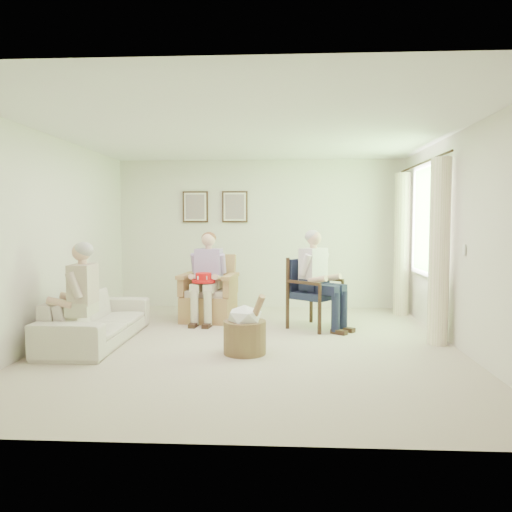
% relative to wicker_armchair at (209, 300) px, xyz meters
% --- Properties ---
extents(floor, '(5.50, 5.50, 0.00)m').
position_rel_wicker_armchair_xyz_m(floor, '(0.74, -1.53, -0.32)').
color(floor, '#C2B19C').
rests_on(floor, ground).
extents(back_wall, '(5.00, 0.04, 2.60)m').
position_rel_wicker_armchair_xyz_m(back_wall, '(0.74, 1.22, 0.98)').
color(back_wall, silver).
rests_on(back_wall, ground).
extents(front_wall, '(5.00, 0.04, 2.60)m').
position_rel_wicker_armchair_xyz_m(front_wall, '(0.74, -4.28, 0.98)').
color(front_wall, silver).
rests_on(front_wall, ground).
extents(left_wall, '(0.04, 5.50, 2.60)m').
position_rel_wicker_armchair_xyz_m(left_wall, '(-1.76, -1.53, 0.98)').
color(left_wall, silver).
rests_on(left_wall, ground).
extents(right_wall, '(0.04, 5.50, 2.60)m').
position_rel_wicker_armchair_xyz_m(right_wall, '(3.24, -1.53, 0.98)').
color(right_wall, silver).
rests_on(right_wall, ground).
extents(ceiling, '(5.00, 5.50, 0.02)m').
position_rel_wicker_armchair_xyz_m(ceiling, '(0.74, -1.53, 2.28)').
color(ceiling, white).
rests_on(ceiling, back_wall).
extents(window, '(0.13, 2.50, 1.63)m').
position_rel_wicker_armchair_xyz_m(window, '(3.20, -0.33, 1.27)').
color(window, '#2D6B23').
rests_on(window, right_wall).
extents(curtain_left, '(0.34, 0.34, 2.30)m').
position_rel_wicker_armchair_xyz_m(curtain_left, '(3.07, -1.31, 0.83)').
color(curtain_left, '#FBE4C5').
rests_on(curtain_left, ground).
extents(curtain_right, '(0.34, 0.34, 2.30)m').
position_rel_wicker_armchair_xyz_m(curtain_right, '(3.07, 0.65, 0.83)').
color(curtain_right, '#FBE4C5').
rests_on(curtain_right, ground).
extents(framed_print_left, '(0.45, 0.05, 0.55)m').
position_rel_wicker_armchair_xyz_m(framed_print_left, '(-0.41, 1.18, 1.46)').
color(framed_print_left, '#382114').
rests_on(framed_print_left, back_wall).
extents(framed_print_right, '(0.45, 0.05, 0.55)m').
position_rel_wicker_armchair_xyz_m(framed_print_right, '(0.29, 1.18, 1.46)').
color(framed_print_right, '#382114').
rests_on(framed_print_right, back_wall).
extents(wicker_armchair, '(0.79, 0.78, 1.01)m').
position_rel_wicker_armchair_xyz_m(wicker_armchair, '(0.00, 0.00, 0.00)').
color(wicker_armchair, tan).
rests_on(wicker_armchair, ground).
extents(wood_armchair, '(0.64, 0.60, 0.98)m').
position_rel_wicker_armchair_xyz_m(wood_armchair, '(1.60, -0.40, 0.22)').
color(wood_armchair, black).
rests_on(wood_armchair, ground).
extents(sofa, '(2.05, 0.80, 0.60)m').
position_rel_wicker_armchair_xyz_m(sofa, '(-1.21, -1.45, -0.02)').
color(sofa, beige).
rests_on(sofa, ground).
extents(person_wicker, '(0.40, 0.62, 1.33)m').
position_rel_wicker_armchair_xyz_m(person_wicker, '(-0.00, -0.13, 0.46)').
color(person_wicker, beige).
rests_on(person_wicker, ground).
extents(person_dark, '(0.40, 0.63, 1.37)m').
position_rel_wicker_armchair_xyz_m(person_dark, '(1.60, -0.56, 0.49)').
color(person_dark, '#191F38').
rests_on(person_dark, ground).
extents(person_sofa, '(0.42, 0.62, 1.26)m').
position_rel_wicker_armchair_xyz_m(person_sofa, '(-1.21, -2.01, 0.40)').
color(person_sofa, beige).
rests_on(person_sofa, ground).
extents(red_hat, '(0.34, 0.34, 0.14)m').
position_rel_wicker_armchair_xyz_m(red_hat, '(-0.03, -0.34, 0.36)').
color(red_hat, red).
rests_on(red_hat, person_wicker).
extents(hatbox, '(0.63, 0.63, 0.72)m').
position_rel_wicker_armchair_xyz_m(hatbox, '(0.70, -1.92, -0.04)').
color(hatbox, '#9F7756').
rests_on(hatbox, ground).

